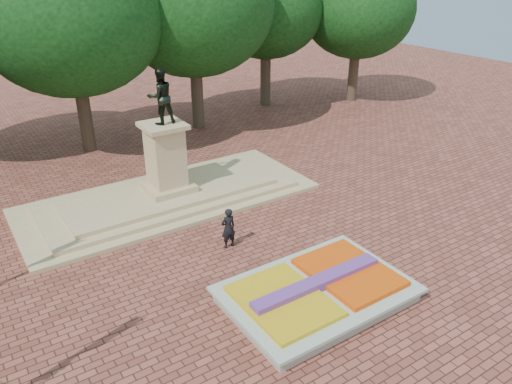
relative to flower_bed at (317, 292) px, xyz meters
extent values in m
plane|color=brown|center=(-1.03, 2.00, -0.38)|extent=(90.00, 90.00, 0.00)
cube|color=gray|center=(-0.03, 0.00, -0.15)|extent=(6.00, 4.00, 0.45)
cube|color=beige|center=(-0.03, 0.00, 0.12)|extent=(6.30, 4.30, 0.12)
cube|color=#F14E0D|center=(1.42, 0.00, 0.25)|extent=(2.60, 3.40, 0.22)
cube|color=gold|center=(-1.48, 0.00, 0.24)|extent=(2.60, 3.40, 0.18)
cube|color=#66338C|center=(-0.03, 0.00, 0.34)|extent=(5.20, 0.55, 0.38)
cube|color=tan|center=(-1.03, 10.00, -0.28)|extent=(14.00, 6.00, 0.20)
cube|color=tan|center=(-1.03, 10.00, -0.08)|extent=(12.00, 5.00, 0.20)
cube|color=tan|center=(-1.03, 10.00, 0.12)|extent=(10.00, 4.00, 0.20)
cube|color=tan|center=(-1.03, 10.00, 0.37)|extent=(2.20, 2.20, 0.30)
cube|color=tan|center=(-1.03, 10.00, 1.92)|extent=(1.50, 1.50, 2.80)
cube|color=tan|center=(-1.03, 10.00, 3.42)|extent=(1.90, 1.90, 0.20)
imported|color=black|center=(-1.03, 10.00, 4.77)|extent=(1.22, 0.95, 2.50)
cylinder|color=#36261D|center=(-2.03, 20.00, 1.62)|extent=(0.80, 0.80, 4.00)
ellipsoid|color=black|center=(-2.03, 20.00, 6.32)|extent=(8.80, 8.80, 7.48)
cylinder|color=#36261D|center=(4.97, 20.00, 1.62)|extent=(0.80, 0.80, 4.00)
ellipsoid|color=black|center=(4.97, 20.00, 6.32)|extent=(8.80, 8.80, 7.48)
cylinder|color=#36261D|center=(11.97, 20.00, 1.62)|extent=(0.80, 0.80, 4.00)
ellipsoid|color=black|center=(11.97, 20.00, 6.32)|extent=(8.80, 8.80, 7.48)
cylinder|color=#36261D|center=(18.97, 20.00, 1.62)|extent=(0.80, 0.80, 4.00)
ellipsoid|color=black|center=(18.97, 20.00, 6.32)|extent=(8.80, 8.80, 7.48)
imported|color=black|center=(-0.77, 4.72, 0.50)|extent=(0.65, 0.43, 1.76)
camera|label=1|loc=(-9.47, -10.48, 10.61)|focal=35.00mm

